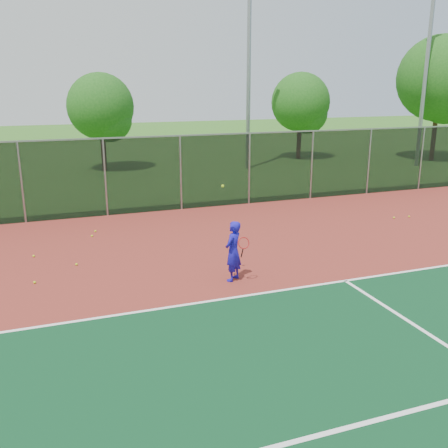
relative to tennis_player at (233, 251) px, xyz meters
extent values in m
plane|color=#2B611B|center=(0.74, -4.08, -0.82)|extent=(120.00, 120.00, 0.00)
cube|color=maroon|center=(0.74, -2.08, -0.81)|extent=(30.00, 20.00, 0.02)
cube|color=white|center=(2.74, -1.08, -0.79)|extent=(22.00, 0.10, 0.00)
cube|color=black|center=(0.74, 7.92, 0.70)|extent=(30.00, 0.04, 3.00)
cube|color=gray|center=(0.74, 7.92, 2.20)|extent=(30.00, 0.06, 0.06)
imported|color=#1A12AE|center=(0.00, 0.00, 0.00)|extent=(0.69, 0.67, 1.60)
cylinder|color=black|center=(0.15, -0.25, 0.01)|extent=(0.03, 0.15, 0.27)
torus|color=#A51414|center=(0.15, -0.35, 0.31)|extent=(0.30, 0.13, 0.29)
sphere|color=#BADD19|center=(-0.25, 0.10, 1.71)|extent=(0.07, 0.07, 0.07)
sphere|color=#BADD19|center=(-3.81, 2.52, -0.77)|extent=(0.07, 0.07, 0.07)
sphere|color=#BADD19|center=(8.01, 3.70, -0.77)|extent=(0.07, 0.07, 0.07)
sphere|color=#BADD19|center=(-3.12, 5.20, -0.77)|extent=(0.07, 0.07, 0.07)
sphere|color=#BADD19|center=(-2.95, 5.73, -0.77)|extent=(0.07, 0.07, 0.07)
sphere|color=#BADD19|center=(-4.92, 1.51, -0.77)|extent=(0.07, 0.07, 0.07)
sphere|color=#BADD19|center=(-4.96, 3.70, -0.77)|extent=(0.07, 0.07, 0.07)
sphere|color=#BADD19|center=(8.68, 3.65, -0.77)|extent=(0.07, 0.07, 0.07)
cylinder|color=gray|center=(7.30, 16.69, 4.97)|extent=(0.24, 0.24, 11.58)
cylinder|color=gray|center=(17.69, 13.92, 4.97)|extent=(0.24, 0.24, 11.58)
cylinder|color=#372014|center=(-1.05, 18.89, 0.26)|extent=(0.30, 0.30, 2.17)
sphere|color=#194C14|center=(-1.05, 18.89, 2.91)|extent=(3.85, 3.85, 3.85)
sphere|color=#194C14|center=(-0.65, 18.59, 2.18)|extent=(2.65, 2.65, 2.65)
cylinder|color=#372014|center=(12.15, 19.23, 0.28)|extent=(0.30, 0.30, 2.21)
sphere|color=#194C14|center=(12.15, 19.23, 2.98)|extent=(3.93, 3.93, 3.93)
sphere|color=#194C14|center=(12.55, 18.93, 2.25)|extent=(2.70, 2.70, 2.70)
cylinder|color=#372014|center=(20.26, 15.47, 0.72)|extent=(0.30, 0.30, 3.10)
sphere|color=#194C14|center=(20.26, 15.47, 4.51)|extent=(5.51, 5.51, 5.51)
sphere|color=#194C14|center=(20.66, 15.17, 3.48)|extent=(3.79, 3.79, 3.79)
camera|label=1|loc=(-4.38, -11.43, 4.19)|focal=40.00mm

